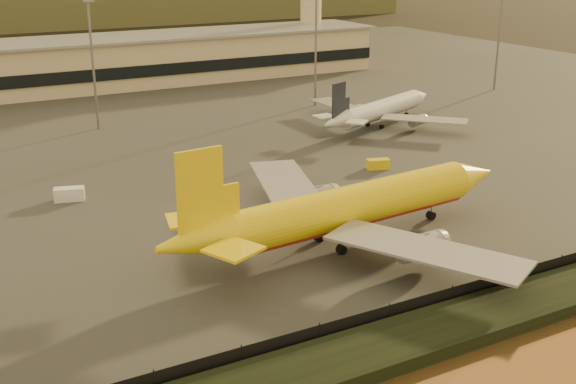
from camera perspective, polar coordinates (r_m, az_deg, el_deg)
name	(u,v)px	position (r m, az deg, el deg)	size (l,w,h in m)	color
ground	(364,266)	(85.58, 6.00, -5.81)	(900.00, 900.00, 0.00)	black
embankment	(463,324)	(73.56, 13.66, -10.07)	(320.00, 7.00, 1.40)	black
tarmac	(125,110)	(168.44, -12.75, 6.34)	(320.00, 220.00, 0.20)	#2D2D2D
perimeter_fence	(437,301)	(75.86, 11.67, -8.45)	(300.00, 0.05, 2.20)	black
terminal_building	(30,69)	(193.60, -19.70, 9.17)	(202.00, 25.00, 12.60)	tan
apron_light_masts	(219,47)	(152.14, -5.45, 11.37)	(152.20, 12.20, 25.40)	slate
dhl_cargo_jet	(348,208)	(89.52, 4.79, -1.30)	(51.55, 50.28, 15.39)	yellow
white_narrowbody_jet	(381,110)	(150.03, 7.32, 6.46)	(36.85, 34.79, 11.06)	silver
gse_vehicle_yellow	(378,164)	(121.12, 7.12, 2.21)	(3.71, 1.67, 1.67)	yellow
gse_vehicle_white	(69,194)	(110.02, -16.89, -0.16)	(4.27, 1.92, 1.92)	silver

